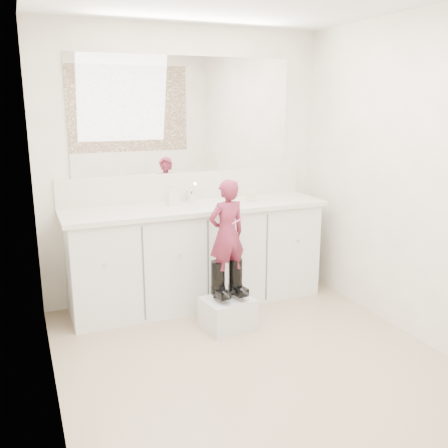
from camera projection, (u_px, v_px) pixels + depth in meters
name	position (u px, v px, depth m)	size (l,w,h in m)	color
floor	(258.00, 365.00, 3.42)	(3.00, 3.00, 0.00)	#968062
wall_back	(186.00, 166.00, 4.48)	(2.60, 2.60, 0.00)	beige
wall_left	(42.00, 210.00, 2.65)	(3.00, 3.00, 0.00)	beige
wall_right	(421.00, 181.00, 3.62)	(3.00, 3.00, 0.00)	beige
vanity_cabinet	(197.00, 256.00, 4.42)	(2.20, 0.55, 0.85)	silver
countertop	(197.00, 208.00, 4.30)	(2.28, 0.58, 0.04)	beige
backsplash	(187.00, 186.00, 4.51)	(2.28, 0.03, 0.25)	beige
mirror	(185.00, 115.00, 4.36)	(2.00, 0.02, 1.00)	white
faucet	(191.00, 196.00, 4.43)	(0.08, 0.08, 0.10)	silver
cup	(251.00, 196.00, 4.47)	(0.09, 0.09, 0.09)	beige
soap_bottle	(172.00, 195.00, 4.27)	(0.08, 0.08, 0.18)	beige
step_stool	(228.00, 313.00, 3.98)	(0.38, 0.32, 0.24)	silver
boot_left	(218.00, 280.00, 3.90)	(0.12, 0.21, 0.32)	black
boot_right	(235.00, 278.00, 3.95)	(0.12, 0.21, 0.32)	black
toddler	(227.00, 234.00, 3.84)	(0.31, 0.20, 0.85)	#B33757
toothbrush	(239.00, 220.00, 3.76)	(0.01, 0.01, 0.14)	#DA5496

